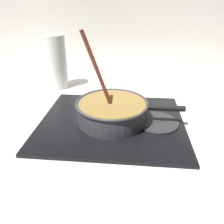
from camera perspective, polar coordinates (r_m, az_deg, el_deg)
ground at (r=0.83m, az=-11.11°, el=-7.31°), size 2.40×1.60×0.04m
backsplash_wall at (r=1.47m, az=-3.55°, el=20.90°), size 2.40×0.02×0.55m
hob_plate at (r=0.88m, az=0.00°, el=-2.59°), size 0.56×0.48×0.01m
burner_ring at (r=0.88m, az=0.00°, el=-2.03°), size 0.17×0.17×0.01m
spare_burner at (r=0.88m, az=11.38°, el=-2.58°), size 0.17×0.17×0.01m
cooking_pan at (r=0.86m, az=0.07°, el=0.33°), size 0.41×0.28×0.35m
paper_towel_roll at (r=1.23m, az=-14.14°, el=12.32°), size 0.11×0.11×0.28m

